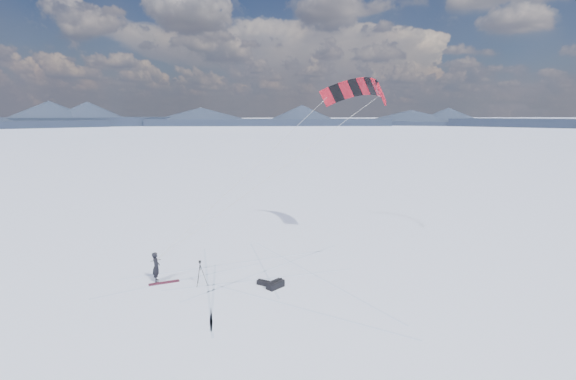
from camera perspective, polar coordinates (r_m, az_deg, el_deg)
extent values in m
plane|color=white|center=(22.75, -10.10, -13.01)|extent=(1800.00, 1800.00, 0.00)
cube|color=black|center=(334.55, 34.44, 7.47)|extent=(130.89, 143.83, 4.66)
cone|color=black|center=(334.51, 34.48, 7.86)|extent=(90.17, 90.17, 8.00)
cube|color=black|center=(338.75, 15.31, 8.92)|extent=(152.40, 113.97, 4.66)
cone|color=black|center=(338.71, 15.33, 9.31)|extent=(87.43, 87.43, 8.00)
cube|color=black|center=(340.80, -3.75, 9.26)|extent=(155.54, 70.36, 4.66)
cone|color=black|center=(340.76, -3.76, 9.66)|extent=(74.14, 74.14, 8.00)
cube|color=black|center=(340.50, -22.74, 8.49)|extent=(155.54, 70.36, 4.66)
cone|color=black|center=(340.46, -22.77, 8.88)|extent=(74.14, 74.14, 8.00)
cube|color=#A9BADB|center=(19.55, -24.93, -17.96)|extent=(6.00, 0.12, 0.01)
cube|color=#A9BADB|center=(21.31, -19.04, -15.10)|extent=(3.52, 7.29, 0.01)
cube|color=#A9BADB|center=(23.29, -14.22, -12.59)|extent=(6.45, 7.79, 0.01)
cube|color=#A9BADB|center=(25.44, -10.26, -10.43)|extent=(11.66, 3.07, 0.01)
cube|color=#A9BADB|center=(20.37, -4.37, -15.77)|extent=(1.27, 5.91, 0.01)
cube|color=#A9BADB|center=(22.70, -0.95, -12.88)|extent=(6.52, 4.83, 0.01)
cube|color=#A9BADB|center=(25.15, 1.76, -10.51)|extent=(8.85, 4.87, 0.01)
cube|color=#A9BADB|center=(19.47, -22.15, -17.87)|extent=(0.79, 11.99, 0.01)
cube|color=#A9BADB|center=(21.32, -16.52, -14.95)|extent=(5.61, 2.36, 0.01)
imported|color=black|center=(24.24, -17.48, -11.84)|extent=(0.45, 0.64, 1.66)
cube|color=maroon|center=(23.90, -16.59, -12.05)|extent=(1.63, 0.57, 0.04)
cylinder|color=black|center=(22.97, -11.46, -11.26)|extent=(0.37, 0.07, 1.17)
cylinder|color=black|center=(23.13, -12.08, -11.13)|extent=(0.17, 0.35, 1.17)
cylinder|color=black|center=(22.85, -12.15, -11.40)|extent=(0.24, 0.32, 1.17)
cylinder|color=black|center=(22.83, -11.94, -10.29)|extent=(0.03, 0.03, 0.34)
cube|color=black|center=(22.76, -11.96, -9.77)|extent=(0.07, 0.07, 0.05)
cube|color=black|center=(22.73, -11.97, -9.56)|extent=(0.13, 0.10, 0.10)
cylinder|color=black|center=(22.81, -11.97, -9.49)|extent=(0.07, 0.10, 0.07)
cube|color=black|center=(22.32, -1.74, -12.80)|extent=(1.05, 0.92, 0.36)
cylinder|color=black|center=(22.24, -1.74, -12.32)|extent=(0.81, 0.59, 0.09)
cube|color=black|center=(22.74, -3.43, -12.54)|extent=(0.68, 0.65, 0.24)
cylinder|color=black|center=(22.69, -3.43, -12.22)|extent=(0.50, 0.45, 0.07)
cube|color=#AF1320|center=(27.13, 12.70, 12.67)|extent=(1.02, 0.91, 1.43)
cube|color=black|center=(27.83, 12.51, 13.17)|extent=(0.89, 0.97, 1.37)
cube|color=#AF1320|center=(28.52, 12.02, 13.53)|extent=(0.76, 0.98, 1.30)
cube|color=black|center=(29.19, 11.27, 13.73)|extent=(0.88, 0.98, 1.22)
cube|color=#AF1320|center=(29.80, 10.31, 13.78)|extent=(1.00, 0.97, 1.14)
cube|color=black|center=(30.33, 9.18, 13.67)|extent=(1.10, 0.93, 1.22)
cube|color=#AF1320|center=(30.74, 7.96, 13.41)|extent=(1.19, 0.86, 1.30)
cube|color=black|center=(31.04, 6.69, 13.03)|extent=(1.26, 0.76, 1.37)
cube|color=#AF1320|center=(31.19, 5.42, 12.54)|extent=(1.31, 0.63, 1.43)
cylinder|color=#969699|center=(24.15, -1.55, 2.56)|extent=(13.78, 2.04, 8.98)
cylinder|color=#969699|center=(26.49, -4.61, 3.23)|extent=(11.97, 7.15, 8.98)
cylinder|color=black|center=(23.82, -17.64, -9.16)|extent=(0.53, 0.21, 0.03)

